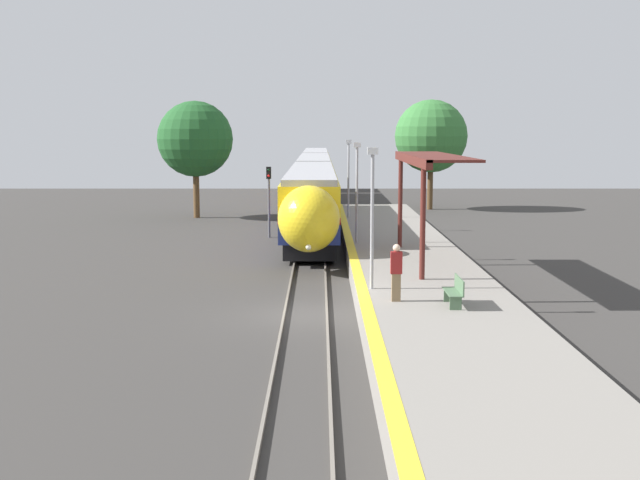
{
  "coord_description": "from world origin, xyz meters",
  "views": [
    {
      "loc": [
        0.49,
        -26.66,
        6.24
      ],
      "look_at": [
        0.6,
        2.21,
        2.29
      ],
      "focal_mm": 45.0,
      "sensor_mm": 36.0,
      "label": 1
    }
  ],
  "objects_px": {
    "railway_signal": "(266,194)",
    "lamppost_mid": "(354,185)",
    "person_waiting": "(393,271)",
    "lamppost_far": "(345,173)",
    "lamppost_near": "(369,208)",
    "train": "(311,177)",
    "platform_bench": "(452,291)"
  },
  "relations": [
    {
      "from": "person_waiting",
      "to": "lamppost_mid",
      "type": "distance_m",
      "value": 13.55
    },
    {
      "from": "lamppost_mid",
      "to": "train",
      "type": "bearing_deg",
      "value": 94.37
    },
    {
      "from": "lamppost_near",
      "to": "lamppost_mid",
      "type": "bearing_deg",
      "value": 90.0
    },
    {
      "from": "train",
      "to": "lamppost_far",
      "type": "relative_size",
      "value": 14.39
    },
    {
      "from": "lamppost_mid",
      "to": "person_waiting",
      "type": "bearing_deg",
      "value": -87.26
    },
    {
      "from": "lamppost_mid",
      "to": "lamppost_near",
      "type": "bearing_deg",
      "value": -90.0
    },
    {
      "from": "platform_bench",
      "to": "lamppost_near",
      "type": "xyz_separation_m",
      "value": [
        -2.41,
        2.71,
        2.31
      ]
    },
    {
      "from": "platform_bench",
      "to": "lamppost_mid",
      "type": "xyz_separation_m",
      "value": [
        -2.41,
        14.09,
        2.31
      ]
    },
    {
      "from": "railway_signal",
      "to": "lamppost_mid",
      "type": "relative_size",
      "value": 0.86
    },
    {
      "from": "railway_signal",
      "to": "lamppost_far",
      "type": "height_order",
      "value": "lamppost_far"
    },
    {
      "from": "person_waiting",
      "to": "railway_signal",
      "type": "bearing_deg",
      "value": 103.93
    },
    {
      "from": "train",
      "to": "lamppost_far",
      "type": "height_order",
      "value": "lamppost_far"
    },
    {
      "from": "person_waiting",
      "to": "lamppost_near",
      "type": "relative_size",
      "value": 0.38
    },
    {
      "from": "lamppost_mid",
      "to": "platform_bench",
      "type": "bearing_deg",
      "value": -80.3
    },
    {
      "from": "person_waiting",
      "to": "lamppost_mid",
      "type": "height_order",
      "value": "lamppost_mid"
    },
    {
      "from": "train",
      "to": "railway_signal",
      "type": "height_order",
      "value": "railway_signal"
    },
    {
      "from": "lamppost_near",
      "to": "lamppost_far",
      "type": "relative_size",
      "value": 1.0
    },
    {
      "from": "platform_bench",
      "to": "lamppost_far",
      "type": "height_order",
      "value": "lamppost_far"
    },
    {
      "from": "railway_signal",
      "to": "lamppost_far",
      "type": "bearing_deg",
      "value": 32.82
    },
    {
      "from": "train",
      "to": "railway_signal",
      "type": "bearing_deg",
      "value": -96.73
    },
    {
      "from": "train",
      "to": "lamppost_near",
      "type": "bearing_deg",
      "value": -86.84
    },
    {
      "from": "railway_signal",
      "to": "person_waiting",
      "type": "bearing_deg",
      "value": -76.07
    },
    {
      "from": "railway_signal",
      "to": "lamppost_far",
      "type": "xyz_separation_m",
      "value": [
        4.75,
        3.06,
        1.1
      ]
    },
    {
      "from": "platform_bench",
      "to": "lamppost_far",
      "type": "relative_size",
      "value": 0.32
    },
    {
      "from": "lamppost_far",
      "to": "lamppost_mid",
      "type": "bearing_deg",
      "value": -90.0
    },
    {
      "from": "lamppost_near",
      "to": "lamppost_mid",
      "type": "height_order",
      "value": "same"
    },
    {
      "from": "train",
      "to": "person_waiting",
      "type": "distance_m",
      "value": 42.97
    },
    {
      "from": "platform_bench",
      "to": "lamppost_mid",
      "type": "height_order",
      "value": "lamppost_mid"
    },
    {
      "from": "lamppost_mid",
      "to": "lamppost_far",
      "type": "height_order",
      "value": "same"
    },
    {
      "from": "platform_bench",
      "to": "lamppost_near",
      "type": "distance_m",
      "value": 4.3
    },
    {
      "from": "railway_signal",
      "to": "lamppost_mid",
      "type": "xyz_separation_m",
      "value": [
        4.75,
        -8.32,
        1.1
      ]
    },
    {
      "from": "person_waiting",
      "to": "lamppost_far",
      "type": "height_order",
      "value": "lamppost_far"
    }
  ]
}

